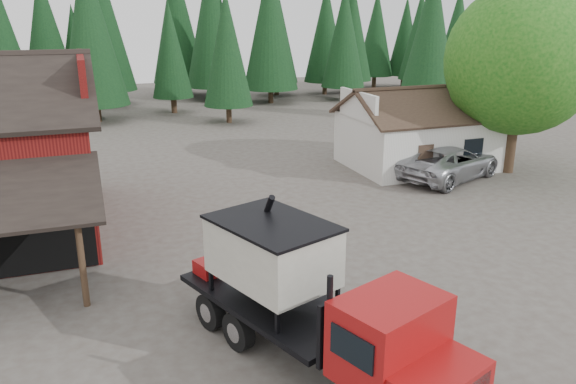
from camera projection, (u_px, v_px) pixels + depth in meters
name	position (u px, v px, depth m)	size (l,w,h in m)	color
ground	(282.00, 306.00, 17.11)	(120.00, 120.00, 0.00)	#4C443C
farmhouse	(419.00, 138.00, 32.48)	(8.60, 6.42, 4.65)	silver
deciduous_tree	(521.00, 65.00, 29.79)	(8.00, 8.00, 10.20)	#382619
conifer_backdrop	(139.00, 105.00, 54.70)	(76.00, 16.00, 16.00)	black
near_pine_b	(227.00, 48.00, 44.13)	(3.96, 3.96, 10.40)	#382619
near_pine_c	(431.00, 34.00, 45.47)	(4.84, 4.84, 12.40)	#382619
near_pine_d	(90.00, 28.00, 43.99)	(5.28, 5.28, 13.40)	#382619
feed_truck	(311.00, 298.00, 13.79)	(5.22, 9.06, 3.97)	black
silver_car	(450.00, 162.00, 30.05)	(3.01, 6.53, 1.82)	#B1B3B9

